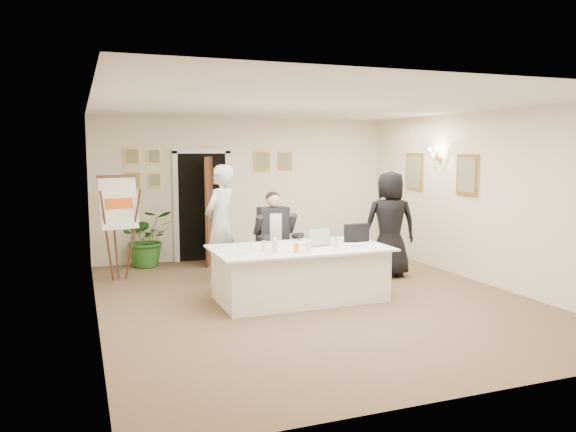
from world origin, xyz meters
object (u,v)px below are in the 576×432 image
at_px(standing_man, 221,223).
at_px(laptop_bag, 357,233).
at_px(seated_man, 274,238).
at_px(laptop, 317,236).
at_px(standing_woman, 390,224).
at_px(oj_glass, 297,248).
at_px(conference_table, 300,273).
at_px(steel_jug, 275,247).
at_px(potted_palm, 147,238).
at_px(flip_chart, 118,233).
at_px(paper_stack, 354,245).

height_order(standing_man, laptop_bag, standing_man).
relative_size(seated_man, laptop, 4.23).
xyz_separation_m(standing_woman, oj_glass, (-2.21, -1.25, -0.07)).
bearing_deg(standing_woman, conference_table, 40.32).
height_order(standing_woman, laptop_bag, standing_woman).
distance_m(standing_man, steel_jug, 1.79).
relative_size(standing_woman, laptop_bag, 4.60).
height_order(potted_palm, steel_jug, potted_palm).
height_order(seated_man, flip_chart, flip_chart).
relative_size(paper_stack, oj_glass, 2.19).
relative_size(standing_woman, steel_jug, 16.52).
bearing_deg(oj_glass, seated_man, 83.48).
height_order(conference_table, flip_chart, flip_chart).
xyz_separation_m(laptop_bag, oj_glass, (-1.19, -0.52, -0.07)).
bearing_deg(steel_jug, laptop, 19.57).
bearing_deg(laptop, laptop_bag, -4.77).
relative_size(standing_woman, potted_palm, 1.70).
bearing_deg(oj_glass, potted_palm, 114.18).
bearing_deg(standing_man, seated_man, 98.06).
bearing_deg(seated_man, steel_jug, -112.10).
height_order(seated_man, steel_jug, seated_man).
bearing_deg(laptop, standing_man, 117.16).
xyz_separation_m(potted_palm, paper_stack, (2.58, -3.34, 0.25)).
xyz_separation_m(laptop, steel_jug, (-0.75, -0.27, -0.08)).
xyz_separation_m(standing_man, paper_stack, (1.57, -1.74, -0.18)).
relative_size(standing_woman, laptop, 5.03).
distance_m(standing_woman, steel_jug, 2.67).
height_order(conference_table, oj_glass, oj_glass).
xyz_separation_m(laptop, laptop_bag, (0.69, 0.05, -0.00)).
distance_m(standing_man, potted_palm, 1.94).
relative_size(standing_woman, oj_glass, 13.98).
height_order(flip_chart, oj_glass, flip_chart).
xyz_separation_m(laptop, paper_stack, (0.49, -0.25, -0.12)).
distance_m(conference_table, standing_man, 1.84).
xyz_separation_m(potted_palm, steel_jug, (1.35, -3.35, 0.29)).
bearing_deg(steel_jug, conference_table, 22.81).
bearing_deg(flip_chart, potted_palm, 60.66).
height_order(standing_man, steel_jug, standing_man).
height_order(laptop_bag, paper_stack, laptop_bag).
height_order(conference_table, seated_man, seated_man).
relative_size(conference_table, laptop_bag, 6.40).
bearing_deg(standing_woman, laptop, 41.77).
distance_m(standing_man, oj_glass, 2.04).
height_order(flip_chart, laptop, flip_chart).
height_order(seated_man, laptop, seated_man).
distance_m(seated_man, paper_stack, 1.44).
xyz_separation_m(seated_man, standing_man, (-0.74, 0.57, 0.20)).
xyz_separation_m(seated_man, paper_stack, (0.83, -1.17, 0.02)).
distance_m(flip_chart, oj_glass, 3.33).
height_order(conference_table, laptop_bag, laptop_bag).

